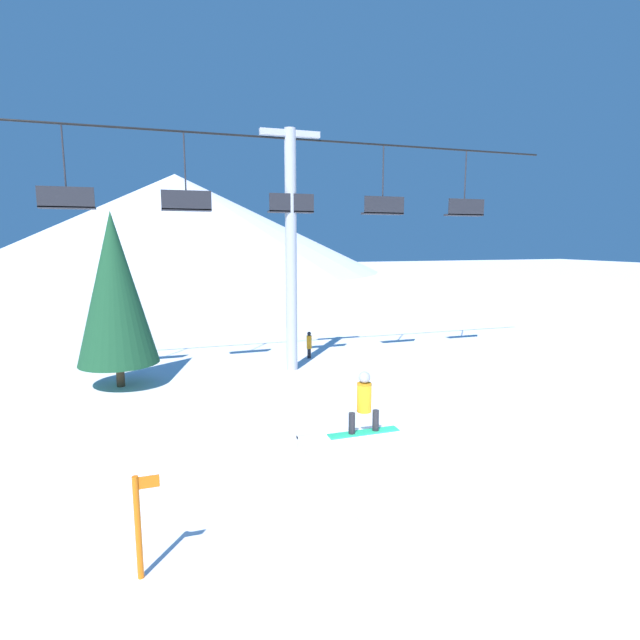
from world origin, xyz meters
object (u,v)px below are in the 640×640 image
Objects in this scene: pine_tree_near at (115,289)px; trail_marker at (139,524)px; distant_skier at (309,344)px; snowboarder at (364,403)px; snow_ramp at (409,505)px.

trail_marker is (0.93, -11.49, -2.71)m from pine_tree_near.
trail_marker is 15.28m from distant_skier.
snowboarder is 11.78m from pine_tree_near.
pine_tree_near is at bearing 116.44° from snowboarder.
trail_marker is at bearing -166.48° from snowboarder.
snow_ramp is at bearing -83.37° from snowboarder.
distant_skier is at bearing 14.73° from pine_tree_near.
distant_skier is at bearing 79.75° from snow_ramp.
trail_marker is at bearing 172.88° from snow_ramp.
snow_ramp is 2.22× the size of trail_marker.
pine_tree_near reaches higher than snowboarder.
snow_ramp is 13.50m from pine_tree_near.
trail_marker reaches higher than snow_ramp.
snowboarder reaches higher than trail_marker.
snowboarder is 0.86× the size of trail_marker.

